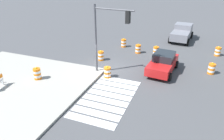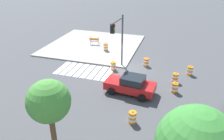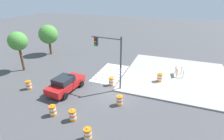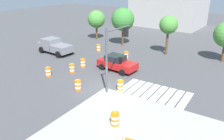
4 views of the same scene
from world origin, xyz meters
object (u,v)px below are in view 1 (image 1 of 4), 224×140
(traffic_barrel_median_far, at_px, (101,56))
(traffic_barrel_lane_center, at_px, (124,43))
(traffic_barrel_on_sidewalk, at_px, (37,74))
(traffic_light_pole, at_px, (108,28))
(traffic_barrel_far_curb, at_px, (156,51))
(pickup_truck, at_px, (182,32))
(traffic_barrel_opposite_curb, at_px, (138,49))
(sports_car, at_px, (163,63))
(traffic_barrel_median_near, at_px, (107,72))
(traffic_barrel_near_corner, at_px, (212,69))
(traffic_barrel_crosswalk_end, at_px, (218,51))

(traffic_barrel_median_far, height_order, traffic_barrel_lane_center, same)
(traffic_barrel_on_sidewalk, distance_m, traffic_light_pole, 6.56)
(traffic_barrel_far_curb, relative_size, traffic_barrel_on_sidewalk, 1.00)
(pickup_truck, bearing_deg, traffic_barrel_far_curb, -17.02)
(pickup_truck, xyz_separation_m, traffic_light_pole, (12.57, -4.84, 2.94))
(traffic_light_pole, bearing_deg, traffic_barrel_opposite_curb, 170.89)
(sports_car, distance_m, traffic_barrel_median_far, 5.99)
(traffic_barrel_opposite_curb, relative_size, traffic_barrel_on_sidewalk, 1.00)
(sports_car, relative_size, traffic_barrel_median_far, 4.36)
(traffic_barrel_opposite_curb, bearing_deg, traffic_barrel_median_near, -7.50)
(traffic_barrel_median_near, distance_m, traffic_light_pole, 3.50)
(traffic_barrel_opposite_curb, bearing_deg, traffic_light_pole, -9.11)
(traffic_barrel_near_corner, relative_size, traffic_light_pole, 0.19)
(traffic_barrel_median_far, bearing_deg, traffic_light_pole, 35.58)
(traffic_barrel_near_corner, bearing_deg, pickup_truck, -161.32)
(traffic_barrel_median_near, distance_m, traffic_barrel_opposite_curb, 6.48)
(traffic_barrel_median_far, xyz_separation_m, traffic_barrel_far_curb, (-3.31, 4.72, 0.00))
(traffic_barrel_on_sidewalk, bearing_deg, traffic_barrel_crosswalk_end, 129.45)
(traffic_barrel_median_near, bearing_deg, traffic_barrel_lane_center, -171.17)
(traffic_barrel_median_near, bearing_deg, traffic_barrel_crosswalk_end, 134.97)
(sports_car, distance_m, traffic_barrel_far_curb, 3.91)
(traffic_barrel_opposite_curb, bearing_deg, sports_car, 40.71)
(sports_car, bearing_deg, pickup_truck, 175.71)
(traffic_barrel_median_far, height_order, traffic_light_pole, traffic_light_pole)
(traffic_barrel_near_corner, bearing_deg, traffic_barrel_median_far, -86.17)
(pickup_truck, xyz_separation_m, traffic_barrel_on_sidewalk, (15.60, -9.63, -0.37))
(traffic_barrel_far_curb, relative_size, traffic_light_pole, 0.19)
(sports_car, xyz_separation_m, traffic_barrel_on_sidewalk, (5.30, -8.86, -0.21))
(pickup_truck, xyz_separation_m, traffic_barrel_far_curb, (6.61, -2.02, -0.52))
(traffic_barrel_lane_center, bearing_deg, traffic_barrel_on_sidewalk, -19.72)
(sports_car, distance_m, traffic_barrel_opposite_curb, 4.80)
(traffic_barrel_median_near, relative_size, traffic_barrel_on_sidewalk, 1.00)
(traffic_barrel_lane_center, xyz_separation_m, traffic_barrel_opposite_curb, (1.35, 2.05, 0.00))
(pickup_truck, relative_size, traffic_barrel_crosswalk_end, 5.19)
(traffic_barrel_crosswalk_end, bearing_deg, traffic_barrel_far_curb, -70.11)
(traffic_barrel_median_far, relative_size, traffic_barrel_lane_center, 1.00)
(traffic_barrel_near_corner, bearing_deg, traffic_barrel_far_curb, -117.24)
(traffic_barrel_near_corner, relative_size, traffic_barrel_lane_center, 1.00)
(traffic_barrel_crosswalk_end, height_order, traffic_light_pole, traffic_light_pole)
(traffic_barrel_median_far, height_order, traffic_barrel_opposite_curb, same)
(traffic_barrel_crosswalk_end, xyz_separation_m, traffic_barrel_far_curb, (2.14, -5.92, 0.00))
(pickup_truck, bearing_deg, traffic_barrel_on_sidewalk, -31.70)
(traffic_barrel_far_curb, height_order, traffic_barrel_lane_center, same)
(traffic_barrel_lane_center, bearing_deg, traffic_barrel_median_far, -9.77)
(traffic_barrel_median_far, distance_m, traffic_barrel_opposite_curb, 4.32)
(traffic_barrel_median_far, bearing_deg, pickup_truck, 145.80)
(traffic_barrel_near_corner, relative_size, traffic_barrel_opposite_curb, 1.00)
(pickup_truck, height_order, traffic_barrel_median_far, pickup_truck)
(pickup_truck, distance_m, traffic_barrel_opposite_curb, 7.74)
(traffic_barrel_near_corner, height_order, traffic_barrel_far_curb, same)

